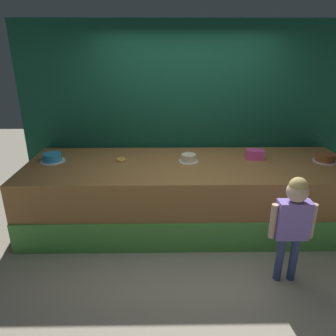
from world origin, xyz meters
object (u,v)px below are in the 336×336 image
object	(u,v)px
cake_left	(52,158)
pink_box	(255,154)
cake_center	(189,158)
donut	(121,160)
cake_right	(325,158)
child_figure	(293,216)

from	to	relation	value
cake_left	pink_box	bearing A→B (deg)	1.21
cake_left	cake_center	bearing A→B (deg)	-0.98
donut	cake_left	xyz separation A→B (m)	(-0.89, -0.01, 0.03)
donut	cake_right	bearing A→B (deg)	-1.42
donut	cake_left	bearing A→B (deg)	-179.53
cake_left	cake_right	distance (m)	3.58
child_figure	cake_center	bearing A→B (deg)	126.62
child_figure	cake_center	distance (m)	1.56
child_figure	pink_box	distance (m)	1.34
pink_box	donut	bearing A→B (deg)	-178.42
child_figure	cake_center	world-z (taller)	child_figure
child_figure	cake_right	bearing A→B (deg)	54.56
pink_box	donut	distance (m)	1.79
child_figure	pink_box	xyz separation A→B (m)	(-0.03, 1.33, 0.18)
child_figure	cake_left	size ratio (longest dim) A/B	3.53
child_figure	cake_center	xyz separation A→B (m)	(-0.92, 1.24, 0.16)
pink_box	cake_right	xyz separation A→B (m)	(0.89, -0.12, -0.01)
child_figure	pink_box	bearing A→B (deg)	91.28
cake_left	cake_center	distance (m)	1.79
cake_center	pink_box	bearing A→B (deg)	5.57
donut	pink_box	bearing A→B (deg)	1.58
child_figure	donut	bearing A→B (deg)	144.83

